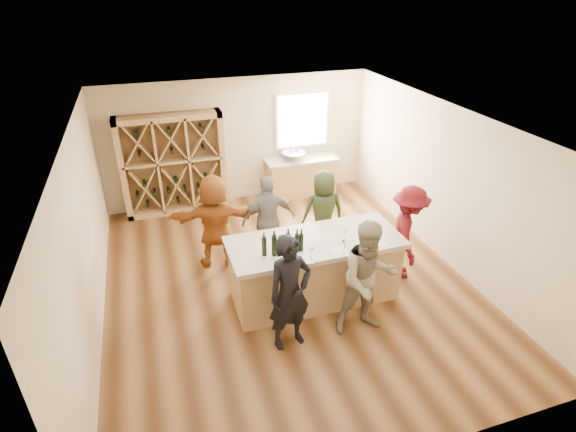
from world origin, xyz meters
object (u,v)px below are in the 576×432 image
object	(u,v)px
wine_bottle_c	(288,242)
person_server	(407,233)
wine_rack	(173,165)
person_far_mid	(269,219)
sink	(293,156)
wine_bottle_b	(274,246)
wine_bottle_e	(301,242)
person_far_right	(323,212)
tasting_counter_base	(314,271)
person_near_left	(290,293)
person_near_right	(368,279)
wine_bottle_d	(297,243)
wine_bottle_a	(264,246)
person_far_left	(215,221)

from	to	relation	value
wine_bottle_c	person_server	bearing A→B (deg)	6.90
wine_rack	person_far_mid	bearing A→B (deg)	-60.66
sink	person_server	distance (m)	3.74
wine_bottle_b	person_far_mid	bearing A→B (deg)	77.66
wine_bottle_c	wine_bottle_e	world-z (taller)	wine_bottle_c
wine_bottle_b	person_far_right	size ratio (longest dim) A/B	0.20
person_far_mid	tasting_counter_base	bearing A→B (deg)	104.95
tasting_counter_base	person_near_left	bearing A→B (deg)	-128.59
person_near_right	person_far_mid	world-z (taller)	person_near_right
tasting_counter_base	wine_bottle_b	world-z (taller)	wine_bottle_b
wine_rack	person_server	bearing A→B (deg)	-46.46
tasting_counter_base	person_near_left	distance (m)	1.19
wine_rack	wine_bottle_d	size ratio (longest dim) A/B	7.43
sink	wine_bottle_a	world-z (taller)	wine_bottle_a
wine_bottle_a	wine_bottle_c	xyz separation A→B (m)	(0.37, 0.01, -0.00)
wine_bottle_a	person_far_mid	distance (m)	1.60
wine_bottle_d	person_far_left	bearing A→B (deg)	119.72
wine_bottle_b	wine_bottle_d	size ratio (longest dim) A/B	1.11
person_near_left	person_near_right	world-z (taller)	person_near_right
wine_bottle_d	person_far_left	world-z (taller)	person_far_left
person_near_right	person_far_mid	distance (m)	2.41
wine_bottle_c	wine_bottle_d	xyz separation A→B (m)	(0.12, -0.06, 0.00)
wine_bottle_b	person_far_mid	distance (m)	1.61
person_near_right	wine_bottle_b	bearing A→B (deg)	151.72
wine_bottle_a	wine_bottle_e	size ratio (longest dim) A/B	1.06
tasting_counter_base	wine_bottle_e	size ratio (longest dim) A/B	9.31
person_server	person_near_left	bearing A→B (deg)	136.77
tasting_counter_base	wine_bottle_a	bearing A→B (deg)	-169.52
sink	wine_bottle_e	xyz separation A→B (m)	(-1.20, -3.96, 0.21)
wine_rack	person_near_left	world-z (taller)	wine_rack
sink	person_far_right	xyz separation A→B (m)	(-0.23, -2.44, -0.20)
person_server	person_far_right	distance (m)	1.60
wine_bottle_e	person_far_right	distance (m)	1.84
person_server	person_far_mid	distance (m)	2.43
wine_bottle_b	wine_bottle_e	xyz separation A→B (m)	(0.42, 0.01, -0.02)
wine_bottle_a	person_far_mid	size ratio (longest dim) A/B	0.18
person_near_left	sink	bearing A→B (deg)	59.43
tasting_counter_base	person_server	bearing A→B (deg)	3.93
person_far_mid	person_near_left	bearing A→B (deg)	80.36
wine_rack	wine_bottle_c	size ratio (longest dim) A/B	7.48
wine_rack	person_server	distance (m)	5.13
tasting_counter_base	person_server	distance (m)	1.77
tasting_counter_base	person_near_right	world-z (taller)	person_near_right
wine_rack	person_server	xyz separation A→B (m)	(3.53, -3.71, -0.26)
wine_bottle_a	wine_bottle_b	size ratio (longest dim) A/B	0.90
person_far_mid	person_far_left	bearing A→B (deg)	-9.91
wine_rack	person_far_left	bearing A→B (deg)	-78.69
person_near_right	person_far_right	world-z (taller)	person_near_right
tasting_counter_base	person_far_mid	xyz separation A→B (m)	(-0.39, 1.32, 0.33)
person_far_right	person_near_right	bearing A→B (deg)	90.04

